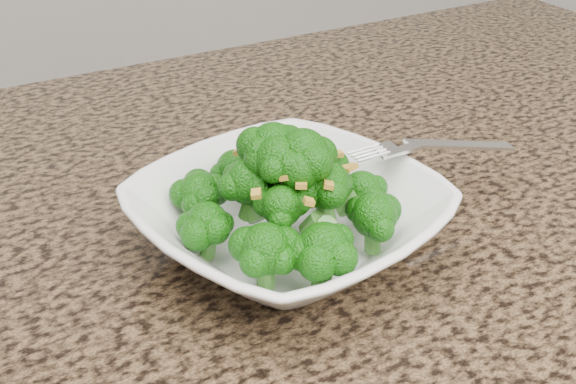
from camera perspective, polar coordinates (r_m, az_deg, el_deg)
bowl at (r=0.53m, az=-0.00°, el=-2.23°), size 0.26×0.26×0.05m
broccoli_pile at (r=0.50m, az=-0.00°, el=3.46°), size 0.19×0.19×0.06m
garlic_topping at (r=0.48m, az=-0.00°, el=7.20°), size 0.11×0.11×0.01m
fork at (r=0.57m, az=9.66°, el=3.46°), size 0.17×0.05×0.01m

